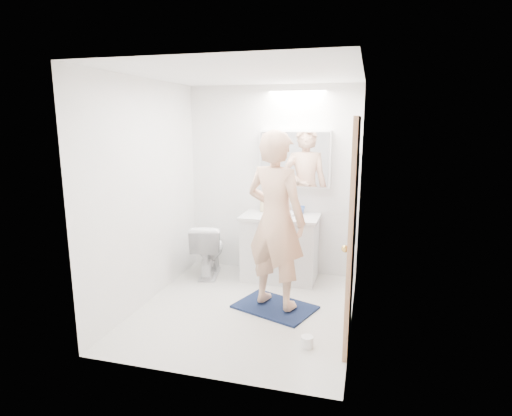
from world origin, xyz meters
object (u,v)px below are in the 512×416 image
(soap_bottle_b, at_px, (271,205))
(toothbrush_cup, at_px, (301,210))
(toilet, at_px, (209,249))
(vanity_cabinet, at_px, (280,249))
(medicine_cabinet, at_px, (295,159))
(person, at_px, (276,220))
(toilet_paper_roll, at_px, (307,342))
(soap_bottle_a, at_px, (263,202))

(soap_bottle_b, bearing_deg, toothbrush_cup, -2.97)
(toilet, bearing_deg, vanity_cabinet, 175.87)
(medicine_cabinet, xyz_separation_m, toothbrush_cup, (0.10, -0.05, -0.63))
(medicine_cabinet, distance_m, toilet, 1.59)
(vanity_cabinet, xyz_separation_m, toilet, (-0.91, -0.11, -0.05))
(vanity_cabinet, relative_size, toothbrush_cup, 8.81)
(person, relative_size, toilet_paper_roll, 16.68)
(soap_bottle_a, distance_m, toilet_paper_roll, 2.10)
(toilet, distance_m, soap_bottle_a, 0.93)
(medicine_cabinet, relative_size, soap_bottle_b, 5.10)
(soap_bottle_b, xyz_separation_m, toilet_paper_roll, (0.74, -1.74, -0.86))
(vanity_cabinet, relative_size, soap_bottle_b, 5.21)
(soap_bottle_b, distance_m, toothbrush_cup, 0.39)
(vanity_cabinet, distance_m, person, 1.05)
(toilet, xyz_separation_m, toothbrush_cup, (1.14, 0.28, 0.53))
(person, xyz_separation_m, toilet_paper_roll, (0.45, -0.69, -0.92))
(toothbrush_cup, relative_size, toilet_paper_roll, 0.93)
(toilet, height_order, soap_bottle_a, soap_bottle_a)
(soap_bottle_b, xyz_separation_m, toothbrush_cup, (0.39, -0.02, -0.04))
(soap_bottle_b, height_order, toothbrush_cup, soap_bottle_b)
(vanity_cabinet, xyz_separation_m, toilet_paper_roll, (0.58, -1.56, -0.34))
(person, xyz_separation_m, soap_bottle_b, (-0.29, 1.04, -0.06))
(toilet_paper_roll, bearing_deg, medicine_cabinet, 104.16)
(vanity_cabinet, height_order, toothbrush_cup, toothbrush_cup)
(vanity_cabinet, height_order, medicine_cabinet, medicine_cabinet)
(soap_bottle_a, bearing_deg, toilet, -158.02)
(medicine_cabinet, distance_m, person, 1.20)
(medicine_cabinet, bearing_deg, toilet_paper_roll, -75.84)
(soap_bottle_b, height_order, toilet_paper_roll, soap_bottle_b)
(person, distance_m, toothbrush_cup, 1.03)
(medicine_cabinet, relative_size, toothbrush_cup, 8.61)
(toilet, bearing_deg, toothbrush_cup, -177.74)
(toothbrush_cup, distance_m, toilet_paper_roll, 1.93)
(soap_bottle_a, distance_m, toothbrush_cup, 0.49)
(soap_bottle_a, relative_size, soap_bottle_b, 1.38)
(vanity_cabinet, relative_size, toilet_paper_roll, 8.18)
(vanity_cabinet, xyz_separation_m, soap_bottle_a, (-0.26, 0.15, 0.55))
(vanity_cabinet, xyz_separation_m, toothbrush_cup, (0.23, 0.16, 0.48))
(toothbrush_cup, bearing_deg, soap_bottle_a, -178.82)
(vanity_cabinet, bearing_deg, toilet, -172.83)
(toilet, distance_m, toothbrush_cup, 1.29)
(toilet, distance_m, toilet_paper_roll, 2.09)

